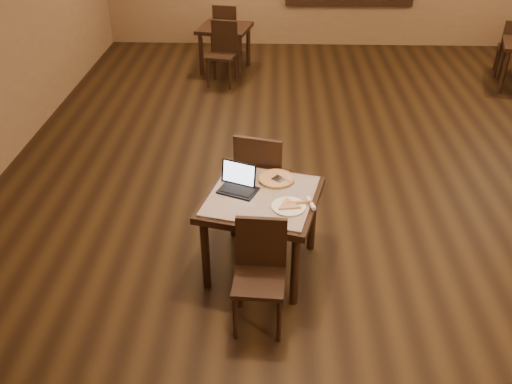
{
  "coord_description": "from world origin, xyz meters",
  "views": [
    {
      "loc": [
        -0.86,
        -5.37,
        3.2
      ],
      "look_at": [
        -0.98,
        -1.68,
        0.85
      ],
      "focal_mm": 38.0,
      "sensor_mm": 36.0,
      "label": 1
    }
  ],
  "objects_px": {
    "laptop": "(238,182)",
    "pizza_pan": "(276,180)",
    "chair_main_near": "(260,267)",
    "other_table_b_chair_near": "(223,49)",
    "other_table_b": "(225,34)",
    "chair_main_far": "(261,176)",
    "other_table_b_chair_far": "(227,29)",
    "tiled_table": "(262,205)"
  },
  "relations": [
    {
      "from": "other_table_b",
      "to": "other_table_b_chair_far",
      "type": "relative_size",
      "value": 0.98
    },
    {
      "from": "chair_main_far",
      "to": "pizza_pan",
      "type": "xyz_separation_m",
      "value": [
        0.14,
        -0.37,
        0.19
      ]
    },
    {
      "from": "chair_main_near",
      "to": "pizza_pan",
      "type": "bearing_deg",
      "value": 85.59
    },
    {
      "from": "tiled_table",
      "to": "chair_main_near",
      "type": "bearing_deg",
      "value": -76.04
    },
    {
      "from": "tiled_table",
      "to": "laptop",
      "type": "xyz_separation_m",
      "value": [
        -0.2,
        0.1,
        0.16
      ]
    },
    {
      "from": "other_table_b_chair_near",
      "to": "other_table_b_chair_far",
      "type": "xyz_separation_m",
      "value": [
        -0.03,
        1.12,
        0.0
      ]
    },
    {
      "from": "chair_main_near",
      "to": "pizza_pan",
      "type": "relative_size",
      "value": 2.77
    },
    {
      "from": "laptop",
      "to": "pizza_pan",
      "type": "distance_m",
      "value": 0.35
    },
    {
      "from": "tiled_table",
      "to": "other_table_b_chair_near",
      "type": "distance_m",
      "value": 4.58
    },
    {
      "from": "pizza_pan",
      "to": "tiled_table",
      "type": "bearing_deg",
      "value": -116.57
    },
    {
      "from": "laptop",
      "to": "other_table_b_chair_far",
      "type": "relative_size",
      "value": 0.39
    },
    {
      "from": "other_table_b_chair_near",
      "to": "laptop",
      "type": "bearing_deg",
      "value": -71.54
    },
    {
      "from": "tiled_table",
      "to": "laptop",
      "type": "bearing_deg",
      "value": 167.01
    },
    {
      "from": "chair_main_near",
      "to": "other_table_b_chair_near",
      "type": "relative_size",
      "value": 0.94
    },
    {
      "from": "chair_main_near",
      "to": "other_table_b_chair_near",
      "type": "height_order",
      "value": "other_table_b_chair_near"
    },
    {
      "from": "laptop",
      "to": "pizza_pan",
      "type": "xyz_separation_m",
      "value": [
        0.32,
        0.14,
        -0.05
      ]
    },
    {
      "from": "tiled_table",
      "to": "pizza_pan",
      "type": "bearing_deg",
      "value": 76.98
    },
    {
      "from": "other_table_b_chair_far",
      "to": "laptop",
      "type": "bearing_deg",
      "value": 107.47
    },
    {
      "from": "laptop",
      "to": "other_table_b",
      "type": "bearing_deg",
      "value": 118.16
    },
    {
      "from": "chair_main_far",
      "to": "other_table_b_chair_near",
      "type": "xyz_separation_m",
      "value": [
        -0.7,
        3.91,
        -0.04
      ]
    },
    {
      "from": "chair_main_near",
      "to": "other_table_b_chair_near",
      "type": "bearing_deg",
      "value": 101.23
    },
    {
      "from": "chair_main_near",
      "to": "other_table_b_chair_far",
      "type": "xyz_separation_m",
      "value": [
        -0.76,
        6.27,
        0.03
      ]
    },
    {
      "from": "laptop",
      "to": "other_table_b_chair_near",
      "type": "relative_size",
      "value": 0.39
    },
    {
      "from": "pizza_pan",
      "to": "other_table_b",
      "type": "xyz_separation_m",
      "value": [
        -0.86,
        4.85,
        -0.15
      ]
    },
    {
      "from": "tiled_table",
      "to": "laptop",
      "type": "relative_size",
      "value": 2.99
    },
    {
      "from": "tiled_table",
      "to": "other_table_b",
      "type": "height_order",
      "value": "tiled_table"
    },
    {
      "from": "tiled_table",
      "to": "other_table_b_chair_near",
      "type": "bearing_deg",
      "value": 112.57
    },
    {
      "from": "other_table_b",
      "to": "other_table_b_chair_near",
      "type": "height_order",
      "value": "other_table_b_chair_near"
    },
    {
      "from": "pizza_pan",
      "to": "other_table_b",
      "type": "height_order",
      "value": "pizza_pan"
    },
    {
      "from": "tiled_table",
      "to": "chair_main_far",
      "type": "relative_size",
      "value": 1.08
    },
    {
      "from": "chair_main_near",
      "to": "laptop",
      "type": "height_order",
      "value": "laptop"
    },
    {
      "from": "tiled_table",
      "to": "pizza_pan",
      "type": "xyz_separation_m",
      "value": [
        0.12,
        0.24,
        0.11
      ]
    },
    {
      "from": "other_table_b_chair_far",
      "to": "other_table_b_chair_near",
      "type": "bearing_deg",
      "value": 103.54
    },
    {
      "from": "other_table_b_chair_near",
      "to": "other_table_b",
      "type": "bearing_deg",
      "value": 103.54
    },
    {
      "from": "laptop",
      "to": "chair_main_near",
      "type": "bearing_deg",
      "value": -52.14
    },
    {
      "from": "pizza_pan",
      "to": "other_table_b_chair_near",
      "type": "height_order",
      "value": "other_table_b_chair_near"
    },
    {
      "from": "tiled_table",
      "to": "chair_main_far",
      "type": "distance_m",
      "value": 0.62
    },
    {
      "from": "laptop",
      "to": "pizza_pan",
      "type": "relative_size",
      "value": 1.14
    },
    {
      "from": "chair_main_far",
      "to": "laptop",
      "type": "height_order",
      "value": "chair_main_far"
    },
    {
      "from": "chair_main_near",
      "to": "other_table_b",
      "type": "relative_size",
      "value": 0.96
    },
    {
      "from": "chair_main_near",
      "to": "chair_main_far",
      "type": "bearing_deg",
      "value": 94.49
    },
    {
      "from": "chair_main_far",
      "to": "other_table_b_chair_near",
      "type": "bearing_deg",
      "value": -65.4
    }
  ]
}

